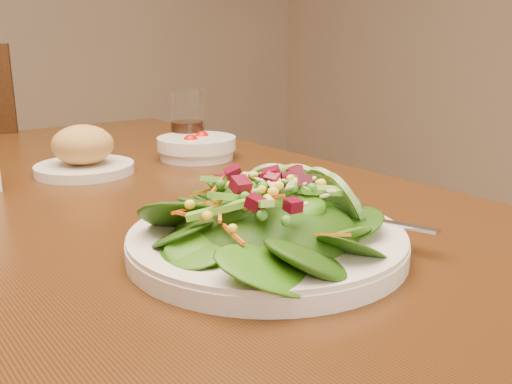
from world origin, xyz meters
The scene contains 5 objects.
dining_table centered at (0.00, 0.00, 0.65)m, with size 0.90×1.40×0.75m.
salad_plate centered at (0.06, -0.35, 0.78)m, with size 0.31×0.31×0.09m.
bread_plate centered at (0.03, 0.14, 0.79)m, with size 0.17×0.17×0.09m.
tomato_bowl centered at (0.26, 0.13, 0.77)m, with size 0.15×0.15×0.05m.
drinking_glass centered at (0.28, 0.20, 0.80)m, with size 0.07×0.07×0.13m.
Camera 1 is at (-0.32, -0.82, 0.99)m, focal length 40.00 mm.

